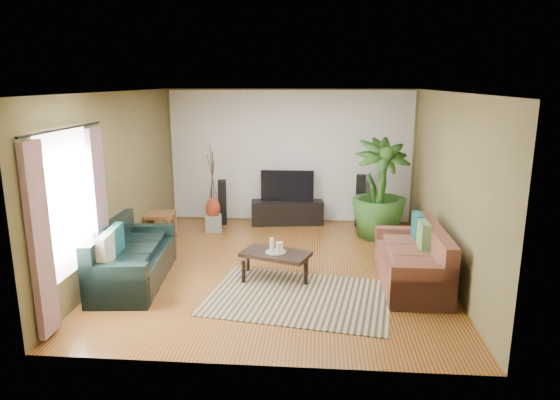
# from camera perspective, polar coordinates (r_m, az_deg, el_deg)

# --- Properties ---
(floor) EXTENTS (5.50, 5.50, 0.00)m
(floor) POSITION_cam_1_polar(r_m,az_deg,el_deg) (7.88, -0.12, -7.79)
(floor) COLOR #995F27
(floor) RESTS_ON ground
(ceiling) EXTENTS (5.50, 5.50, 0.00)m
(ceiling) POSITION_cam_1_polar(r_m,az_deg,el_deg) (7.34, -0.13, 12.25)
(ceiling) COLOR white
(ceiling) RESTS_ON ground
(wall_back) EXTENTS (5.00, 0.00, 5.00)m
(wall_back) POSITION_cam_1_polar(r_m,az_deg,el_deg) (10.19, 1.16, 4.98)
(wall_back) COLOR brown
(wall_back) RESTS_ON ground
(wall_front) EXTENTS (5.00, 0.00, 5.00)m
(wall_front) POSITION_cam_1_polar(r_m,az_deg,el_deg) (4.85, -2.83, -4.67)
(wall_front) COLOR brown
(wall_front) RESTS_ON ground
(wall_left) EXTENTS (0.00, 5.50, 5.50)m
(wall_left) POSITION_cam_1_polar(r_m,az_deg,el_deg) (8.09, -18.07, 2.07)
(wall_left) COLOR brown
(wall_left) RESTS_ON ground
(wall_right) EXTENTS (0.00, 5.50, 5.50)m
(wall_right) POSITION_cam_1_polar(r_m,az_deg,el_deg) (7.70, 18.75, 1.47)
(wall_right) COLOR brown
(wall_right) RESTS_ON ground
(backwall_panel) EXTENTS (4.90, 0.00, 4.90)m
(backwall_panel) POSITION_cam_1_polar(r_m,az_deg,el_deg) (10.19, 1.16, 4.97)
(backwall_panel) COLOR white
(backwall_panel) RESTS_ON ground
(window_pane) EXTENTS (0.00, 1.80, 1.80)m
(window_pane) POSITION_cam_1_polar(r_m,az_deg,el_deg) (6.66, -23.15, -0.27)
(window_pane) COLOR white
(window_pane) RESTS_ON ground
(curtain_near) EXTENTS (0.08, 0.35, 2.20)m
(curtain_near) POSITION_cam_1_polar(r_m,az_deg,el_deg) (6.07, -25.75, -4.26)
(curtain_near) COLOR gray
(curtain_near) RESTS_ON ground
(curtain_far) EXTENTS (0.08, 0.35, 2.20)m
(curtain_far) POSITION_cam_1_polar(r_m,az_deg,el_deg) (7.34, -19.96, -0.79)
(curtain_far) COLOR gray
(curtain_far) RESTS_ON ground
(curtain_rod) EXTENTS (0.03, 1.90, 0.03)m
(curtain_rod) POSITION_cam_1_polar(r_m,az_deg,el_deg) (6.50, -23.49, 7.45)
(curtain_rod) COLOR black
(curtain_rod) RESTS_ON ground
(sofa_left) EXTENTS (1.01, 2.02, 0.85)m
(sofa_left) POSITION_cam_1_polar(r_m,az_deg,el_deg) (7.54, -16.41, -5.92)
(sofa_left) COLOR black
(sofa_left) RESTS_ON floor
(sofa_right) EXTENTS (0.84, 1.85, 0.85)m
(sofa_right) POSITION_cam_1_polar(r_m,az_deg,el_deg) (7.38, 14.78, -6.23)
(sofa_right) COLOR brown
(sofa_right) RESTS_ON floor
(area_rug) EXTENTS (2.67, 2.08, 0.01)m
(area_rug) POSITION_cam_1_polar(r_m,az_deg,el_deg) (6.87, 2.20, -11.04)
(area_rug) COLOR tan
(area_rug) RESTS_ON floor
(coffee_table) EXTENTS (1.10, 0.83, 0.40)m
(coffee_table) POSITION_cam_1_polar(r_m,az_deg,el_deg) (7.44, -0.49, -7.44)
(coffee_table) COLOR black
(coffee_table) RESTS_ON floor
(candle_tray) EXTENTS (0.30, 0.30, 0.01)m
(candle_tray) POSITION_cam_1_polar(r_m,az_deg,el_deg) (7.37, -0.49, -5.94)
(candle_tray) COLOR gray
(candle_tray) RESTS_ON coffee_table
(candle_tall) EXTENTS (0.06, 0.06, 0.20)m
(candle_tall) POSITION_cam_1_polar(r_m,az_deg,el_deg) (7.37, -0.94, -5.08)
(candle_tall) COLOR beige
(candle_tall) RESTS_ON candle_tray
(candle_mid) EXTENTS (0.06, 0.06, 0.15)m
(candle_mid) POSITION_cam_1_polar(r_m,az_deg,el_deg) (7.30, -0.21, -5.44)
(candle_mid) COLOR beige
(candle_mid) RESTS_ON candle_tray
(candle_short) EXTENTS (0.06, 0.06, 0.12)m
(candle_short) POSITION_cam_1_polar(r_m,az_deg,el_deg) (7.40, 0.09, -5.30)
(candle_short) COLOR #F5E3CF
(candle_short) RESTS_ON candle_tray
(tv_stand) EXTENTS (1.49, 0.61, 0.48)m
(tv_stand) POSITION_cam_1_polar(r_m,az_deg,el_deg) (10.18, 0.83, -1.41)
(tv_stand) COLOR black
(tv_stand) RESTS_ON floor
(television) EXTENTS (1.06, 0.06, 0.63)m
(television) POSITION_cam_1_polar(r_m,az_deg,el_deg) (10.05, 0.84, 1.65)
(television) COLOR black
(television) RESTS_ON tv_stand
(speaker_left) EXTENTS (0.19, 0.21, 0.91)m
(speaker_left) POSITION_cam_1_polar(r_m,az_deg,el_deg) (10.17, -6.60, -0.26)
(speaker_left) COLOR black
(speaker_left) RESTS_ON floor
(speaker_right) EXTENTS (0.21, 0.23, 1.04)m
(speaker_right) POSITION_cam_1_polar(r_m,az_deg,el_deg) (10.12, 9.17, -0.05)
(speaker_right) COLOR black
(speaker_right) RESTS_ON floor
(potted_plant) EXTENTS (1.27, 1.27, 1.84)m
(potted_plant) POSITION_cam_1_polar(r_m,az_deg,el_deg) (9.34, 11.33, 1.24)
(potted_plant) COLOR #26501A
(potted_plant) RESTS_ON floor
(plant_pot) EXTENTS (0.34, 0.34, 0.26)m
(plant_pot) POSITION_cam_1_polar(r_m,az_deg,el_deg) (9.53, 11.12, -3.39)
(plant_pot) COLOR black
(plant_pot) RESTS_ON floor
(pedestal) EXTENTS (0.37, 0.37, 0.31)m
(pedestal) POSITION_cam_1_polar(r_m,az_deg,el_deg) (9.81, -7.61, -2.62)
(pedestal) COLOR gray
(pedestal) RESTS_ON floor
(vase) EXTENTS (0.29, 0.29, 0.40)m
(vase) POSITION_cam_1_polar(r_m,az_deg,el_deg) (9.73, -7.66, -0.93)
(vase) COLOR maroon
(vase) RESTS_ON pedestal
(side_table) EXTENTS (0.56, 0.56, 0.53)m
(side_table) POSITION_cam_1_polar(r_m,az_deg,el_deg) (9.31, -13.47, -3.06)
(side_table) COLOR brown
(side_table) RESTS_ON floor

